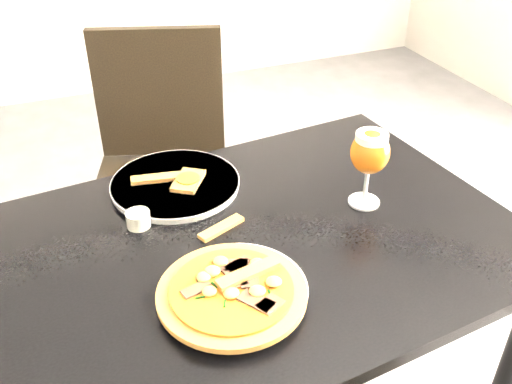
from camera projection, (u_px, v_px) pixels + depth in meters
name	position (u px, v px, depth m)	size (l,w,h in m)	color
dining_table	(246.00, 273.00, 1.28)	(1.27, 0.91, 0.75)	black
chair_far	(162.00, 168.00, 1.91)	(0.56, 0.56, 0.96)	black
plate_main	(237.00, 291.00, 1.09)	(0.27, 0.27, 0.01)	silver
pizza	(232.00, 291.00, 1.07)	(0.28, 0.28, 0.03)	#945923
plate_second	(175.00, 184.00, 1.41)	(0.31, 0.31, 0.02)	silver
crust_scraps	(177.00, 180.00, 1.40)	(0.19, 0.12, 0.01)	#945923
loose_crust	(221.00, 228.00, 1.26)	(0.12, 0.03, 0.01)	#945923
sauce_cup	(138.00, 219.00, 1.27)	(0.05, 0.05, 0.04)	silver
beer_glass	(370.00, 153.00, 1.28)	(0.09, 0.09, 0.19)	#B5BABE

